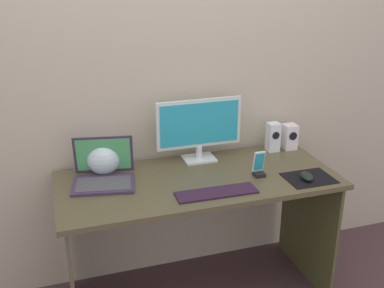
{
  "coord_description": "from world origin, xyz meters",
  "views": [
    {
      "loc": [
        -0.7,
        -2.08,
        1.8
      ],
      "look_at": [
        -0.04,
        -0.02,
        0.96
      ],
      "focal_mm": 43.06,
      "sensor_mm": 36.0,
      "label": 1
    }
  ],
  "objects_px": {
    "mouse": "(307,176)",
    "phone_in_dock": "(259,167)",
    "keyboard_external": "(216,193)",
    "monitor": "(199,127)",
    "fishbowl": "(104,158)",
    "laptop": "(104,174)",
    "speaker_near_monitor": "(273,137)",
    "speaker_right": "(290,137)"
  },
  "relations": [
    {
      "from": "speaker_right",
      "to": "keyboard_external",
      "type": "distance_m",
      "value": 0.76
    },
    {
      "from": "speaker_near_monitor",
      "to": "phone_in_dock",
      "type": "xyz_separation_m",
      "value": [
        -0.23,
        -0.3,
        -0.04
      ]
    },
    {
      "from": "speaker_near_monitor",
      "to": "phone_in_dock",
      "type": "distance_m",
      "value": 0.38
    },
    {
      "from": "monitor",
      "to": "speaker_near_monitor",
      "type": "distance_m",
      "value": 0.48
    },
    {
      "from": "monitor",
      "to": "speaker_right",
      "type": "height_order",
      "value": "monitor"
    },
    {
      "from": "speaker_near_monitor",
      "to": "laptop",
      "type": "distance_m",
      "value": 1.03
    },
    {
      "from": "laptop",
      "to": "fishbowl",
      "type": "distance_m",
      "value": 0.13
    },
    {
      "from": "mouse",
      "to": "laptop",
      "type": "bearing_deg",
      "value": 174.19
    },
    {
      "from": "mouse",
      "to": "phone_in_dock",
      "type": "distance_m",
      "value": 0.25
    },
    {
      "from": "speaker_right",
      "to": "speaker_near_monitor",
      "type": "distance_m",
      "value": 0.11
    },
    {
      "from": "keyboard_external",
      "to": "mouse",
      "type": "height_order",
      "value": "mouse"
    },
    {
      "from": "laptop",
      "to": "phone_in_dock",
      "type": "height_order",
      "value": "laptop"
    },
    {
      "from": "keyboard_external",
      "to": "phone_in_dock",
      "type": "xyz_separation_m",
      "value": [
        0.29,
        0.13,
        0.04
      ]
    },
    {
      "from": "speaker_near_monitor",
      "to": "fishbowl",
      "type": "distance_m",
      "value": 1.01
    },
    {
      "from": "speaker_near_monitor",
      "to": "fishbowl",
      "type": "xyz_separation_m",
      "value": [
        -1.01,
        -0.01,
        -0.0
      ]
    },
    {
      "from": "speaker_near_monitor",
      "to": "keyboard_external",
      "type": "relative_size",
      "value": 0.43
    },
    {
      "from": "fishbowl",
      "to": "monitor",
      "type": "bearing_deg",
      "value": 1.65
    },
    {
      "from": "monitor",
      "to": "laptop",
      "type": "xyz_separation_m",
      "value": [
        -0.56,
        -0.13,
        -0.15
      ]
    },
    {
      "from": "phone_in_dock",
      "to": "fishbowl",
      "type": "bearing_deg",
      "value": 159.91
    },
    {
      "from": "laptop",
      "to": "speaker_near_monitor",
      "type": "bearing_deg",
      "value": 7.26
    },
    {
      "from": "mouse",
      "to": "phone_in_dock",
      "type": "xyz_separation_m",
      "value": [
        -0.21,
        0.13,
        0.03
      ]
    },
    {
      "from": "monitor",
      "to": "fishbowl",
      "type": "bearing_deg",
      "value": -178.35
    },
    {
      "from": "speaker_right",
      "to": "mouse",
      "type": "xyz_separation_m",
      "value": [
        -0.13,
        -0.42,
        -0.06
      ]
    },
    {
      "from": "keyboard_external",
      "to": "laptop",
      "type": "bearing_deg",
      "value": 151.33
    },
    {
      "from": "laptop",
      "to": "speaker_right",
      "type": "bearing_deg",
      "value": 6.55
    },
    {
      "from": "monitor",
      "to": "fishbowl",
      "type": "distance_m",
      "value": 0.55
    },
    {
      "from": "monitor",
      "to": "speaker_right",
      "type": "xyz_separation_m",
      "value": [
        0.58,
        -0.0,
        -0.12
      ]
    },
    {
      "from": "keyboard_external",
      "to": "mouse",
      "type": "relative_size",
      "value": 4.06
    },
    {
      "from": "speaker_near_monitor",
      "to": "mouse",
      "type": "bearing_deg",
      "value": -92.27
    },
    {
      "from": "monitor",
      "to": "mouse",
      "type": "xyz_separation_m",
      "value": [
        0.45,
        -0.43,
        -0.17
      ]
    },
    {
      "from": "speaker_near_monitor",
      "to": "fishbowl",
      "type": "relative_size",
      "value": 0.96
    },
    {
      "from": "speaker_near_monitor",
      "to": "phone_in_dock",
      "type": "bearing_deg",
      "value": -127.94
    },
    {
      "from": "laptop",
      "to": "mouse",
      "type": "bearing_deg",
      "value": -16.16
    },
    {
      "from": "laptop",
      "to": "monitor",
      "type": "bearing_deg",
      "value": 13.41
    },
    {
      "from": "speaker_near_monitor",
      "to": "mouse",
      "type": "distance_m",
      "value": 0.43
    },
    {
      "from": "speaker_right",
      "to": "monitor",
      "type": "bearing_deg",
      "value": 179.69
    },
    {
      "from": "laptop",
      "to": "keyboard_external",
      "type": "bearing_deg",
      "value": -29.89
    },
    {
      "from": "speaker_right",
      "to": "mouse",
      "type": "relative_size",
      "value": 1.52
    },
    {
      "from": "speaker_right",
      "to": "fishbowl",
      "type": "xyz_separation_m",
      "value": [
        -1.12,
        -0.01,
        0.01
      ]
    },
    {
      "from": "mouse",
      "to": "phone_in_dock",
      "type": "relative_size",
      "value": 0.72
    },
    {
      "from": "speaker_near_monitor",
      "to": "laptop",
      "type": "bearing_deg",
      "value": -172.74
    },
    {
      "from": "speaker_near_monitor",
      "to": "mouse",
      "type": "relative_size",
      "value": 1.74
    }
  ]
}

